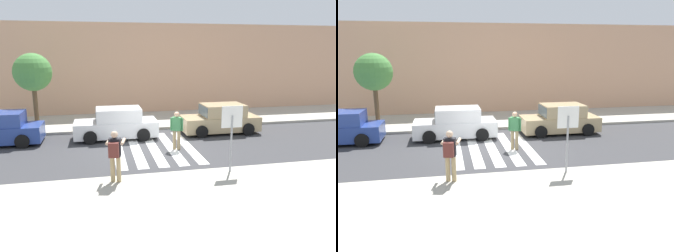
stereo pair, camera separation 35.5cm
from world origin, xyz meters
TOP-DOWN VIEW (x-y plane):
  - ground_plane at (0.00, 0.00)m, footprint 120.00×120.00m
  - sidewalk_near at (0.00, -6.20)m, footprint 60.00×6.00m
  - sidewalk_far at (0.00, 6.00)m, footprint 60.00×4.80m
  - building_facade_far at (0.00, 10.40)m, footprint 56.00×4.00m
  - crosswalk_stripe_0 at (-1.60, 0.20)m, footprint 0.44×5.20m
  - crosswalk_stripe_1 at (-0.80, 0.20)m, footprint 0.44×5.20m
  - crosswalk_stripe_2 at (0.00, 0.20)m, footprint 0.44×5.20m
  - crosswalk_stripe_3 at (0.80, 0.20)m, footprint 0.44×5.20m
  - crosswalk_stripe_4 at (1.60, 0.20)m, footprint 0.44×5.20m
  - stop_sign at (2.14, -3.59)m, footprint 0.76×0.08m
  - photographer_with_backpack at (-1.91, -3.73)m, footprint 0.69×0.92m
  - pedestrian_crossing at (0.99, -0.21)m, footprint 0.55×0.36m
  - parked_car_blue at (-7.07, 2.30)m, footprint 4.10×1.92m
  - parked_car_white at (-1.51, 2.30)m, footprint 4.10×1.92m
  - parked_car_tan at (4.03, 2.30)m, footprint 4.10×1.92m
  - street_tree_west at (-5.68, 4.61)m, footprint 1.99×1.99m

SIDE VIEW (x-z plane):
  - ground_plane at x=0.00m, z-range 0.00..0.00m
  - crosswalk_stripe_0 at x=-1.60m, z-range 0.00..0.01m
  - crosswalk_stripe_1 at x=-0.80m, z-range 0.00..0.01m
  - crosswalk_stripe_2 at x=0.00m, z-range 0.00..0.01m
  - crosswalk_stripe_3 at x=0.80m, z-range 0.00..0.01m
  - crosswalk_stripe_4 at x=1.60m, z-range 0.00..0.01m
  - sidewalk_near at x=0.00m, z-range 0.00..0.14m
  - sidewalk_far at x=0.00m, z-range 0.00..0.14m
  - parked_car_blue at x=-7.07m, z-range -0.05..1.50m
  - parked_car_white at x=-1.51m, z-range -0.05..1.50m
  - parked_car_tan at x=4.03m, z-range -0.05..1.50m
  - pedestrian_crossing at x=0.99m, z-range 0.11..1.84m
  - photographer_with_backpack at x=-1.91m, z-range 0.31..2.03m
  - stop_sign at x=2.14m, z-range 0.68..3.04m
  - building_facade_far at x=0.00m, z-range 0.00..6.11m
  - street_tree_west at x=-5.68m, z-range 1.15..5.24m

